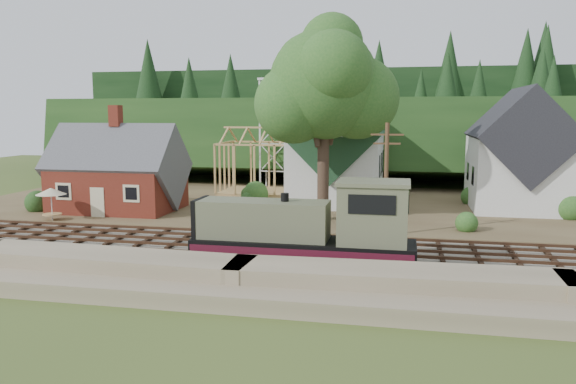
% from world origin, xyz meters
% --- Properties ---
extents(ground, '(140.00, 140.00, 0.00)m').
position_xyz_m(ground, '(0.00, 0.00, 0.00)').
color(ground, '#384C1E').
rests_on(ground, ground).
extents(embankment, '(64.00, 5.00, 1.60)m').
position_xyz_m(embankment, '(0.00, -8.50, 0.00)').
color(embankment, '#7F7259').
rests_on(embankment, ground).
extents(railroad_bed, '(64.00, 11.00, 0.16)m').
position_xyz_m(railroad_bed, '(0.00, 0.00, 0.08)').
color(railroad_bed, '#726B5B').
rests_on(railroad_bed, ground).
extents(village_flat, '(64.00, 26.00, 0.30)m').
position_xyz_m(village_flat, '(0.00, 18.00, 0.15)').
color(village_flat, brown).
rests_on(village_flat, ground).
extents(hillside, '(70.00, 28.96, 12.74)m').
position_xyz_m(hillside, '(0.00, 42.00, 0.00)').
color(hillside, '#1E3F19').
rests_on(hillside, ground).
extents(ridge, '(80.00, 20.00, 12.00)m').
position_xyz_m(ridge, '(0.00, 58.00, 0.00)').
color(ridge, black).
rests_on(ridge, ground).
extents(depot, '(10.80, 7.41, 9.00)m').
position_xyz_m(depot, '(-16.00, 11.00, 3.21)').
color(depot, '#5E2015').
rests_on(depot, village_flat).
extents(church, '(8.40, 15.17, 13.00)m').
position_xyz_m(church, '(2.00, 19.68, 5.18)').
color(church, silver).
rests_on(church, village_flat).
extents(farmhouse, '(8.40, 10.80, 10.60)m').
position_xyz_m(farmhouse, '(18.00, 19.00, 4.87)').
color(farmhouse, silver).
rests_on(farmhouse, village_flat).
extents(timber_frame, '(8.20, 6.20, 6.99)m').
position_xyz_m(timber_frame, '(-6.00, 22.00, 3.27)').
color(timber_frame, tan).
rests_on(timber_frame, village_flat).
extents(lattice_tower, '(3.20, 3.20, 12.12)m').
position_xyz_m(lattice_tower, '(-6.00, 28.00, 10.03)').
color(lattice_tower, silver).
rests_on(lattice_tower, village_flat).
extents(big_tree, '(10.90, 8.40, 14.70)m').
position_xyz_m(big_tree, '(2.17, 10.08, 10.22)').
color(big_tree, '#38281E').
rests_on(big_tree, village_flat).
extents(telegraph_pole_near, '(2.20, 0.28, 8.00)m').
position_xyz_m(telegraph_pole_near, '(7.00, 5.20, 4.25)').
color(telegraph_pole_near, '#4C331E').
rests_on(telegraph_pole_near, ground).
extents(locomotive, '(12.20, 3.05, 4.87)m').
position_xyz_m(locomotive, '(3.22, -3.00, 2.15)').
color(locomotive, black).
rests_on(locomotive, railroad_bed).
extents(car_blue, '(1.64, 3.75, 1.26)m').
position_xyz_m(car_blue, '(-11.91, 9.48, 0.93)').
color(car_blue, '#5293B0').
rests_on(car_blue, village_flat).
extents(car_green, '(3.45, 2.16, 1.07)m').
position_xyz_m(car_green, '(-17.68, 10.63, 0.84)').
color(car_green, '#7FAC77').
rests_on(car_green, village_flat).
extents(patio_set, '(2.29, 2.29, 2.55)m').
position_xyz_m(patio_set, '(-18.77, 5.50, 2.47)').
color(patio_set, silver).
rests_on(patio_set, village_flat).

